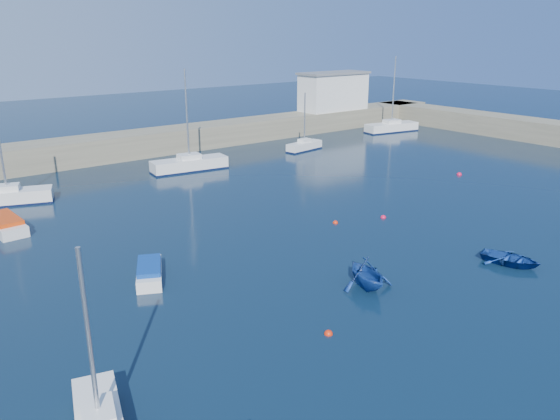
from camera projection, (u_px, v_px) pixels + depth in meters
ground at (528, 315)px, 26.69m from camera, size 220.00×220.00×0.00m
back_wall at (136, 144)px, 60.80m from camera, size 96.00×4.50×2.60m
right_arm at (475, 122)px, 75.99m from camera, size 4.50×32.00×2.60m
harbor_office at (333, 92)px, 77.14m from camera, size 10.00×4.00×5.00m
sailboat_5 at (8, 196)px, 43.73m from camera, size 6.91×3.99×8.80m
sailboat_6 at (189, 164)px, 54.42m from camera, size 7.79×3.08×9.91m
sailboat_7 at (304, 146)px, 63.72m from camera, size 5.07×2.14×6.62m
sailboat_8 at (391, 127)px, 75.77m from camera, size 8.05×3.51×10.15m
motorboat_1 at (149, 272)px, 30.44m from camera, size 2.85×3.98×0.93m
motorboat_2 at (4, 224)px, 37.93m from camera, size 2.08×5.07×1.02m
dinghy_center at (510, 259)px, 32.39m from camera, size 3.21×3.89×0.70m
dinghy_left at (367, 273)px, 29.30m from camera, size 3.58×3.87×1.70m
buoy_0 at (328, 334)px, 24.98m from camera, size 0.41×0.41×0.41m
buoy_1 at (383, 218)px, 40.66m from camera, size 0.42×0.42×0.42m
buoy_3 at (335, 223)px, 39.53m from camera, size 0.39×0.39×0.39m
buoy_4 at (459, 175)px, 52.91m from camera, size 0.50×0.50×0.50m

